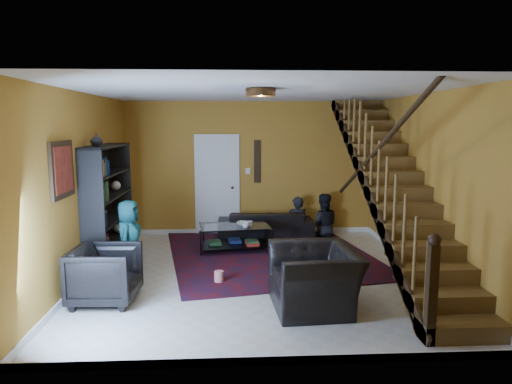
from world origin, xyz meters
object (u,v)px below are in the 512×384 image
bookshelf (109,208)px  sofa (266,224)px  armchair_left (105,275)px  coffee_table (235,236)px  armchair_right (314,278)px

bookshelf → sofa: bearing=32.2°
armchair_left → coffee_table: 2.93m
sofa → coffee_table: (-0.64, -0.95, -0.00)m
bookshelf → sofa: 3.27m
bookshelf → coffee_table: (2.06, 0.75, -0.68)m
bookshelf → armchair_right: 3.66m
armchair_left → sofa: bearing=-32.6°
armchair_right → coffee_table: (-1.00, 2.67, -0.10)m
bookshelf → armchair_left: size_ratio=2.40×
bookshelf → sofa: (2.70, 1.70, -0.68)m
armchair_left → armchair_right: bearing=-93.5°
bookshelf → coffee_table: size_ratio=1.49×
armchair_right → coffee_table: armchair_right is taller
bookshelf → armchair_right: bookshelf is taller
coffee_table → bookshelf: bearing=-160.0°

